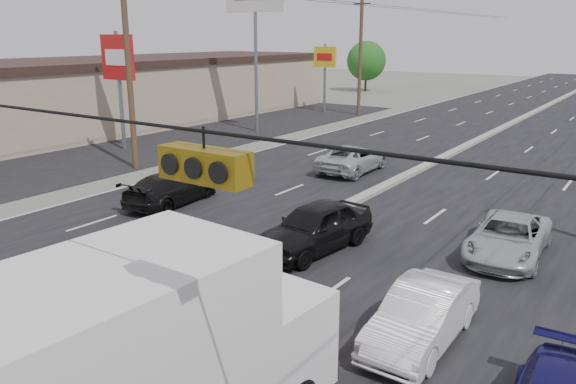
{
  "coord_description": "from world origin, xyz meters",
  "views": [
    {
      "loc": [
        10.37,
        -4.12,
        6.73
      ],
      "look_at": [
        1.18,
        9.23,
        2.2
      ],
      "focal_mm": 35.0,
      "sensor_mm": 36.0,
      "label": 1
    }
  ],
  "objects_px": {
    "utility_pole_left_c": "(360,55)",
    "queue_car_a": "(314,227)",
    "box_truck": "(130,375)",
    "pole_sign_far": "(325,63)",
    "queue_car_b": "(422,316)",
    "red_sedan": "(225,323)",
    "queue_car_c": "(508,238)",
    "oncoming_near": "(171,189)",
    "utility_pole_left_b": "(129,69)",
    "tree_left_far": "(366,61)",
    "oncoming_far": "(353,159)",
    "pole_sign_mid": "(118,64)",
    "pole_sign_billboard": "(255,3)"
  },
  "relations": [
    {
      "from": "pole_sign_billboard",
      "to": "tree_left_far",
      "type": "relative_size",
      "value": 1.8
    },
    {
      "from": "pole_sign_billboard",
      "to": "queue_car_a",
      "type": "distance_m",
      "value": 25.05
    },
    {
      "from": "utility_pole_left_c",
      "to": "oncoming_near",
      "type": "relative_size",
      "value": 2.21
    },
    {
      "from": "utility_pole_left_c",
      "to": "box_truck",
      "type": "height_order",
      "value": "utility_pole_left_c"
    },
    {
      "from": "pole_sign_far",
      "to": "oncoming_near",
      "type": "bearing_deg",
      "value": -71.07
    },
    {
      "from": "pole_sign_mid",
      "to": "oncoming_far",
      "type": "distance_m",
      "value": 15.17
    },
    {
      "from": "utility_pole_left_b",
      "to": "tree_left_far",
      "type": "distance_m",
      "value": 46.01
    },
    {
      "from": "queue_car_a",
      "to": "oncoming_near",
      "type": "bearing_deg",
      "value": 179.69
    },
    {
      "from": "tree_left_far",
      "to": "box_truck",
      "type": "relative_size",
      "value": 0.82
    },
    {
      "from": "queue_car_c",
      "to": "oncoming_near",
      "type": "bearing_deg",
      "value": -174.81
    },
    {
      "from": "pole_sign_billboard",
      "to": "queue_car_c",
      "type": "height_order",
      "value": "pole_sign_billboard"
    },
    {
      "from": "pole_sign_mid",
      "to": "pole_sign_far",
      "type": "relative_size",
      "value": 1.17
    },
    {
      "from": "red_sedan",
      "to": "pole_sign_far",
      "type": "bearing_deg",
      "value": 119.33
    },
    {
      "from": "pole_sign_mid",
      "to": "box_truck",
      "type": "xyz_separation_m",
      "value": [
        21.36,
        -17.5,
        -3.21
      ]
    },
    {
      "from": "pole_sign_billboard",
      "to": "box_truck",
      "type": "relative_size",
      "value": 1.47
    },
    {
      "from": "pole_sign_billboard",
      "to": "queue_car_a",
      "type": "height_order",
      "value": "pole_sign_billboard"
    },
    {
      "from": "utility_pole_left_c",
      "to": "box_truck",
      "type": "relative_size",
      "value": 1.34
    },
    {
      "from": "box_truck",
      "to": "queue_car_a",
      "type": "distance_m",
      "value": 10.4
    },
    {
      "from": "pole_sign_mid",
      "to": "queue_car_c",
      "type": "bearing_deg",
      "value": -11.07
    },
    {
      "from": "pole_sign_mid",
      "to": "tree_left_far",
      "type": "relative_size",
      "value": 1.14
    },
    {
      "from": "red_sedan",
      "to": "queue_car_a",
      "type": "height_order",
      "value": "queue_car_a"
    },
    {
      "from": "utility_pole_left_c",
      "to": "queue_car_b",
      "type": "height_order",
      "value": "utility_pole_left_c"
    },
    {
      "from": "box_truck",
      "to": "queue_car_a",
      "type": "relative_size",
      "value": 1.64
    },
    {
      "from": "utility_pole_left_b",
      "to": "pole_sign_far",
      "type": "xyz_separation_m",
      "value": [
        -3.5,
        25.0,
        -0.7
      ]
    },
    {
      "from": "utility_pole_left_c",
      "to": "tree_left_far",
      "type": "relative_size",
      "value": 1.63
    },
    {
      "from": "utility_pole_left_b",
      "to": "queue_car_a",
      "type": "distance_m",
      "value": 15.27
    },
    {
      "from": "utility_pole_left_b",
      "to": "queue_car_c",
      "type": "distance_m",
      "value": 19.78
    },
    {
      "from": "utility_pole_left_b",
      "to": "queue_car_c",
      "type": "height_order",
      "value": "utility_pole_left_b"
    },
    {
      "from": "red_sedan",
      "to": "oncoming_far",
      "type": "distance_m",
      "value": 17.6
    },
    {
      "from": "red_sedan",
      "to": "queue_car_b",
      "type": "distance_m",
      "value": 4.41
    },
    {
      "from": "red_sedan",
      "to": "queue_car_b",
      "type": "relative_size",
      "value": 1.04
    },
    {
      "from": "pole_sign_mid",
      "to": "red_sedan",
      "type": "bearing_deg",
      "value": -34.71
    },
    {
      "from": "utility_pole_left_c",
      "to": "pole_sign_far",
      "type": "relative_size",
      "value": 1.67
    },
    {
      "from": "utility_pole_left_b",
      "to": "tree_left_far",
      "type": "xyz_separation_m",
      "value": [
        -9.5,
        45.0,
        -1.39
      ]
    },
    {
      "from": "utility_pole_left_b",
      "to": "pole_sign_billboard",
      "type": "bearing_deg",
      "value": 98.75
    },
    {
      "from": "pole_sign_far",
      "to": "queue_car_b",
      "type": "xyz_separation_m",
      "value": [
        22.42,
        -33.07,
        -3.74
      ]
    },
    {
      "from": "pole_sign_far",
      "to": "queue_car_a",
      "type": "bearing_deg",
      "value": -59.54
    },
    {
      "from": "utility_pole_left_b",
      "to": "red_sedan",
      "type": "height_order",
      "value": "utility_pole_left_b"
    },
    {
      "from": "utility_pole_left_b",
      "to": "oncoming_near",
      "type": "distance_m",
      "value": 8.48
    },
    {
      "from": "pole_sign_far",
      "to": "queue_car_a",
      "type": "height_order",
      "value": "pole_sign_far"
    },
    {
      "from": "oncoming_far",
      "to": "oncoming_near",
      "type": "bearing_deg",
      "value": 68.32
    },
    {
      "from": "queue_car_c",
      "to": "oncoming_near",
      "type": "relative_size",
      "value": 1.0
    },
    {
      "from": "red_sedan",
      "to": "oncoming_near",
      "type": "height_order",
      "value": "red_sedan"
    },
    {
      "from": "utility_pole_left_c",
      "to": "queue_car_a",
      "type": "height_order",
      "value": "utility_pole_left_c"
    },
    {
      "from": "red_sedan",
      "to": "queue_car_b",
      "type": "bearing_deg",
      "value": 40.58
    },
    {
      "from": "pole_sign_mid",
      "to": "pole_sign_billboard",
      "type": "xyz_separation_m",
      "value": [
        2.5,
        10.0,
        3.75
      ]
    },
    {
      "from": "oncoming_near",
      "to": "box_truck",
      "type": "bearing_deg",
      "value": 127.68
    },
    {
      "from": "pole_sign_far",
      "to": "queue_car_b",
      "type": "height_order",
      "value": "pole_sign_far"
    },
    {
      "from": "utility_pole_left_c",
      "to": "queue_car_a",
      "type": "distance_m",
      "value": 32.98
    },
    {
      "from": "queue_car_b",
      "to": "oncoming_near",
      "type": "distance_m",
      "value": 13.41
    }
  ]
}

